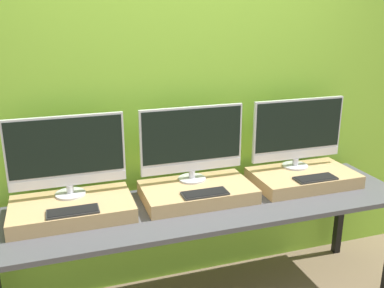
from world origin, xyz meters
name	(u,v)px	position (x,y,z in m)	size (l,w,h in m)	color
wall_back	(182,98)	(0.00, 0.74, 1.30)	(8.00, 0.04, 2.60)	#8CC638
workbench	(202,213)	(0.00, 0.34, 0.67)	(2.59, 0.67, 0.72)	#47474C
wooden_riser_left	(72,209)	(-0.75, 0.42, 0.77)	(0.68, 0.41, 0.09)	tan
monitor_left	(67,154)	(-0.75, 0.53, 1.06)	(0.66, 0.18, 0.48)	silver
keyboard_left	(73,211)	(-0.75, 0.29, 0.82)	(0.27, 0.11, 0.01)	#2D2D2D
wooden_riser_center	(197,192)	(0.00, 0.42, 0.77)	(0.68, 0.41, 0.09)	tan
monitor_center	(192,142)	(0.00, 0.53, 1.06)	(0.66, 0.18, 0.48)	silver
keyboard_center	(205,193)	(0.00, 0.29, 0.82)	(0.27, 0.11, 0.01)	#2D2D2D
wooden_riser_right	(303,178)	(0.75, 0.42, 0.77)	(0.68, 0.41, 0.09)	tan
monitor_right	(298,131)	(0.75, 0.53, 1.06)	(0.66, 0.18, 0.48)	silver
keyboard_right	(315,178)	(0.75, 0.29, 0.82)	(0.27, 0.11, 0.01)	#2D2D2D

